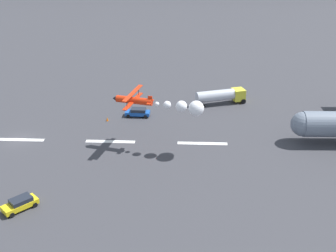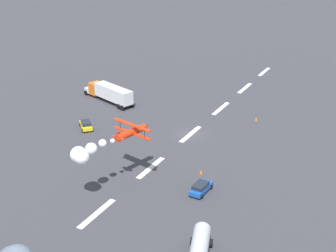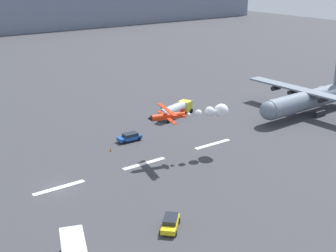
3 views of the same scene
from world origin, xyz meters
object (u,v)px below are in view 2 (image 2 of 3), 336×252
stunt_biplane_red (96,148)px  traffic_cone_far (201,172)px  semi_truck_orange (109,92)px  airport_staff_sedan (201,188)px  followme_car_yellow (86,125)px  traffic_cone_near (256,119)px

stunt_biplane_red → traffic_cone_far: stunt_biplane_red is taller
semi_truck_orange → traffic_cone_far: semi_truck_orange is taller
airport_staff_sedan → stunt_biplane_red: bearing=-59.4°
semi_truck_orange → airport_staff_sedan: bearing=51.7°
semi_truck_orange → followme_car_yellow: size_ratio=3.30×
traffic_cone_near → traffic_cone_far: size_ratio=1.00×
stunt_biplane_red → airport_staff_sedan: 16.18m
airport_staff_sedan → followme_car_yellow: bearing=-111.9°
traffic_cone_near → airport_staff_sedan: bearing=3.1°
followme_car_yellow → airport_staff_sedan: same height
semi_truck_orange → airport_staff_sedan: 42.00m
stunt_biplane_red → traffic_cone_near: size_ratio=18.88×
semi_truck_orange → traffic_cone_near: size_ratio=19.09×
stunt_biplane_red → airport_staff_sedan: (-7.49, 12.68, -6.71)m
followme_car_yellow → traffic_cone_far: 27.18m
semi_truck_orange → followme_car_yellow: semi_truck_orange is taller
airport_staff_sedan → traffic_cone_far: airport_staff_sedan is taller
stunt_biplane_red → traffic_cone_near: stunt_biplane_red is taller
traffic_cone_near → traffic_cone_far: 24.99m
followme_car_yellow → traffic_cone_near: bearing=124.6°
semi_truck_orange → airport_staff_sedan: size_ratio=3.16×
traffic_cone_near → traffic_cone_far: bearing=-1.6°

